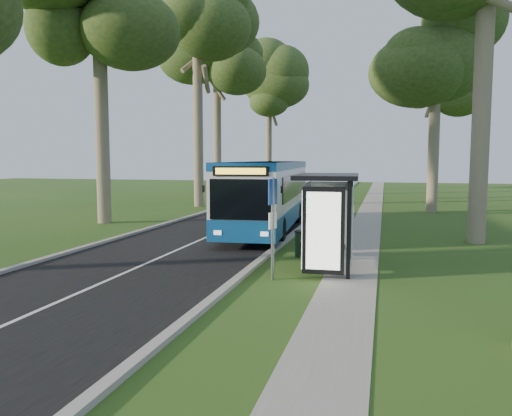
% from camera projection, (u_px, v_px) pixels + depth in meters
% --- Properties ---
extents(ground, '(120.00, 120.00, 0.00)m').
position_uv_depth(ground, '(259.00, 263.00, 16.19)').
color(ground, '#2B4C17').
rests_on(ground, ground).
extents(road, '(7.00, 100.00, 0.02)m').
position_uv_depth(road, '(242.00, 222.00, 26.70)').
color(road, black).
rests_on(road, ground).
extents(kerb_east, '(0.25, 100.00, 0.12)m').
position_uv_depth(kerb_east, '(306.00, 223.00, 25.82)').
color(kerb_east, '#9E9B93').
rests_on(kerb_east, ground).
extents(kerb_west, '(0.25, 100.00, 0.12)m').
position_uv_depth(kerb_west, '(181.00, 219.00, 27.56)').
color(kerb_west, '#9E9B93').
rests_on(kerb_west, ground).
extents(centre_line, '(0.12, 100.00, 0.00)m').
position_uv_depth(centre_line, '(242.00, 222.00, 26.69)').
color(centre_line, white).
rests_on(centre_line, road).
extents(footpath, '(1.50, 100.00, 0.02)m').
position_uv_depth(footpath, '(366.00, 226.00, 25.07)').
color(footpath, gray).
rests_on(footpath, ground).
extents(bus, '(3.41, 12.40, 3.25)m').
position_uv_depth(bus, '(268.00, 195.00, 23.80)').
color(bus, white).
rests_on(bus, ground).
extents(bus_stop_sign, '(0.18, 0.39, 2.87)m').
position_uv_depth(bus_stop_sign, '(273.00, 217.00, 13.81)').
color(bus_stop_sign, gray).
rests_on(bus_stop_sign, ground).
extents(bus_shelter, '(1.99, 3.47, 2.91)m').
position_uv_depth(bus_shelter, '(331.00, 203.00, 14.80)').
color(bus_shelter, black).
rests_on(bus_shelter, ground).
extents(litter_bin, '(0.52, 0.52, 0.91)m').
position_uv_depth(litter_bin, '(302.00, 244.00, 17.24)').
color(litter_bin, black).
rests_on(litter_bin, ground).
extents(car_white, '(2.65, 5.15, 1.68)m').
position_uv_depth(car_white, '(247.00, 187.00, 44.80)').
color(car_white, silver).
rests_on(car_white, ground).
extents(car_silver, '(3.31, 4.92, 1.53)m').
position_uv_depth(car_silver, '(228.00, 189.00, 43.80)').
color(car_silver, '#AEB0B6').
rests_on(car_silver, ground).
extents(tree_west_c, '(5.20, 5.20, 15.60)m').
position_uv_depth(tree_west_c, '(197.00, 41.00, 34.65)').
color(tree_west_c, '#7A6B56').
rests_on(tree_west_c, ground).
extents(tree_west_d, '(5.20, 5.20, 16.63)m').
position_uv_depth(tree_west_d, '(217.00, 59.00, 44.71)').
color(tree_west_d, '#7A6B56').
rests_on(tree_west_d, ground).
extents(tree_west_e, '(5.20, 5.20, 13.66)m').
position_uv_depth(tree_west_e, '(269.00, 97.00, 53.93)').
color(tree_west_e, '#7A6B56').
rests_on(tree_west_e, ground).
extents(tree_east_c, '(5.20, 5.20, 14.93)m').
position_uv_depth(tree_east_c, '(437.00, 34.00, 30.76)').
color(tree_east_c, '#7A6B56').
rests_on(tree_east_c, ground).
extents(tree_east_d, '(5.20, 5.20, 13.71)m').
position_uv_depth(tree_east_d, '(438.00, 78.00, 42.11)').
color(tree_east_d, '#7A6B56').
rests_on(tree_east_d, ground).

